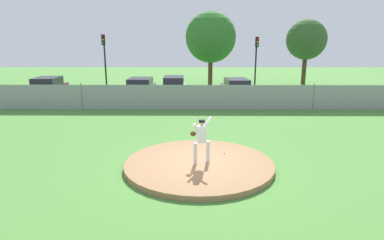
# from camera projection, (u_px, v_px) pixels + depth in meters

# --- Properties ---
(ground_plane) EXTENTS (80.00, 80.00, 0.00)m
(ground_plane) POSITION_uv_depth(u_px,v_px,m) (198.00, 125.00, 17.47)
(ground_plane) COLOR #4C8438
(asphalt_strip) EXTENTS (44.00, 7.00, 0.01)m
(asphalt_strip) POSITION_uv_depth(u_px,v_px,m) (197.00, 98.00, 25.73)
(asphalt_strip) COLOR #2B2B2D
(asphalt_strip) RESTS_ON ground_plane
(pitchers_mound) EXTENTS (5.35, 5.35, 0.18)m
(pitchers_mound) POSITION_uv_depth(u_px,v_px,m) (199.00, 164.00, 11.62)
(pitchers_mound) COLOR #99704C
(pitchers_mound) RESTS_ON ground_plane
(pitcher_youth) EXTENTS (0.78, 0.35, 1.70)m
(pitcher_youth) POSITION_uv_depth(u_px,v_px,m) (201.00, 136.00, 11.29)
(pitcher_youth) COLOR silver
(pitcher_youth) RESTS_ON pitchers_mound
(baseball) EXTENTS (0.07, 0.07, 0.07)m
(baseball) POSITION_uv_depth(u_px,v_px,m) (224.00, 153.00, 12.42)
(baseball) COLOR white
(baseball) RESTS_ON pitchers_mound
(chainlink_fence) EXTENTS (38.12, 0.07, 1.74)m
(chainlink_fence) POSITION_uv_depth(u_px,v_px,m) (197.00, 97.00, 21.16)
(chainlink_fence) COLOR gray
(chainlink_fence) RESTS_ON ground_plane
(parked_car_slate) EXTENTS (1.96, 4.10, 1.64)m
(parked_car_slate) POSITION_uv_depth(u_px,v_px,m) (140.00, 89.00, 25.14)
(parked_car_slate) COLOR slate
(parked_car_slate) RESTS_ON ground_plane
(parked_car_white) EXTENTS (1.85, 4.45, 1.67)m
(parked_car_white) POSITION_uv_depth(u_px,v_px,m) (174.00, 87.00, 26.02)
(parked_car_white) COLOR silver
(parked_car_white) RESTS_ON ground_plane
(parked_car_burgundy) EXTENTS (2.12, 4.48, 1.68)m
(parked_car_burgundy) POSITION_uv_depth(u_px,v_px,m) (48.00, 88.00, 25.36)
(parked_car_burgundy) COLOR maroon
(parked_car_burgundy) RESTS_ON ground_plane
(parked_car_champagne) EXTENTS (2.14, 4.52, 1.58)m
(parked_car_champagne) POSITION_uv_depth(u_px,v_px,m) (237.00, 89.00, 25.14)
(parked_car_champagne) COLOR tan
(parked_car_champagne) RESTS_ON ground_plane
(traffic_cone_orange) EXTENTS (0.40, 0.40, 0.55)m
(traffic_cone_orange) POSITION_uv_depth(u_px,v_px,m) (116.00, 93.00, 26.44)
(traffic_cone_orange) COLOR orange
(traffic_cone_orange) RESTS_ON asphalt_strip
(traffic_light_near) EXTENTS (0.28, 0.46, 4.99)m
(traffic_light_near) POSITION_uv_depth(u_px,v_px,m) (104.00, 53.00, 28.81)
(traffic_light_near) COLOR black
(traffic_light_near) RESTS_ON ground_plane
(traffic_light_far) EXTENTS (0.28, 0.46, 4.80)m
(traffic_light_far) POSITION_uv_depth(u_px,v_px,m) (256.00, 54.00, 29.29)
(traffic_light_far) COLOR black
(traffic_light_far) RESTS_ON ground_plane
(tree_slender_far) EXTENTS (5.14, 5.14, 7.38)m
(tree_slender_far) POSITION_uv_depth(u_px,v_px,m) (211.00, 37.00, 32.78)
(tree_slender_far) COLOR #4C331E
(tree_slender_far) RESTS_ON ground_plane
(tree_leaning_west) EXTENTS (4.05, 4.05, 6.61)m
(tree_leaning_west) POSITION_uv_depth(u_px,v_px,m) (306.00, 40.00, 32.82)
(tree_leaning_west) COLOR #4C331E
(tree_leaning_west) RESTS_ON ground_plane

